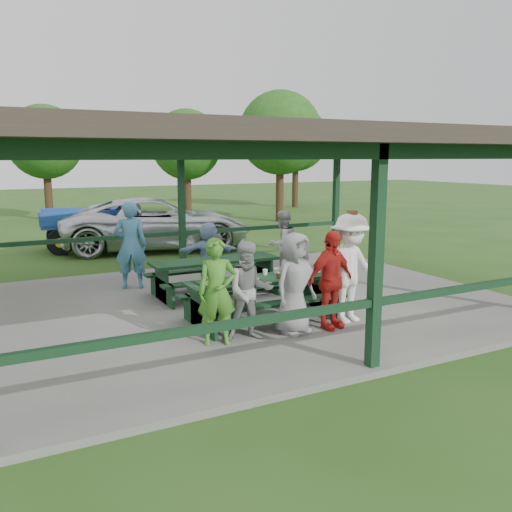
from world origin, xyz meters
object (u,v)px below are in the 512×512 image
contestant_white_fedora (350,268)px  farm_trailer (90,228)px  contestant_red (331,280)px  spectator_blue (131,245)px  contestant_grey_left (249,291)px  spectator_lblue (209,253)px  picnic_table_far (215,272)px  contestant_grey_mid (295,283)px  picnic_table_near (264,293)px  spectator_grey (282,244)px  pickup_truck (157,224)px  contestant_green (217,292)px

contestant_white_fedora → farm_trailer: 10.62m
contestant_red → spectator_blue: bearing=106.3°
contestant_grey_left → spectator_lblue: 3.89m
picnic_table_far → farm_trailer: 7.62m
contestant_grey_mid → contestant_red: bearing=-20.4°
contestant_white_fedora → spectator_blue: size_ratio=1.02×
picnic_table_near → spectator_grey: size_ratio=1.74×
contestant_red → spectator_grey: 3.83m
picnic_table_far → pickup_truck: size_ratio=0.45×
picnic_table_far → contestant_red: contestant_red is taller
spectator_lblue → contestant_grey_mid: bearing=107.0°
picnic_table_near → picnic_table_far: (-0.09, 2.00, -0.00)m
picnic_table_far → contestant_white_fedora: (1.33, -2.80, 0.47)m
picnic_table_near → pickup_truck: pickup_truck is taller
pickup_truck → contestant_red: bearing=-167.3°
contestant_grey_left → farm_trailer: 10.40m
picnic_table_far → contestant_grey_mid: contestant_grey_mid is taller
farm_trailer → contestant_grey_mid: bearing=-76.5°
spectator_grey → pickup_truck: 6.02m
contestant_red → spectator_lblue: (-0.58, 3.87, -0.11)m
picnic_table_far → contestant_green: 3.04m
contestant_grey_left → contestant_red: size_ratio=0.95×
picnic_table_near → contestant_white_fedora: contestant_white_fedora is taller
contestant_grey_left → pickup_truck: bearing=94.9°
picnic_table_far → spectator_grey: 2.16m
picnic_table_near → spectator_grey: spectator_grey is taller
picnic_table_far → spectator_blue: (-1.39, 1.37, 0.48)m
picnic_table_near → contestant_white_fedora: size_ratio=1.44×
farm_trailer → spectator_lblue: bearing=-71.7°
spectator_blue → spectator_grey: bearing=-173.1°
picnic_table_far → spectator_lblue: bearing=75.2°
picnic_table_far → spectator_grey: spectator_grey is taller
contestant_grey_left → pickup_truck: contestant_grey_left is taller
contestant_grey_mid → contestant_grey_left: bearing=159.7°
spectator_lblue → picnic_table_near: bearing=105.2°
spectator_blue → pickup_truck: spectator_blue is taller
contestant_white_fedora → spectator_lblue: 3.90m
contestant_green → spectator_blue: size_ratio=0.86×
farm_trailer → picnic_table_near: bearing=-76.2°
spectator_lblue → pickup_truck: size_ratio=0.24×
contestant_grey_mid → contestant_red: contestant_grey_mid is taller
contestant_green → spectator_grey: bearing=65.0°
spectator_blue → pickup_truck: size_ratio=0.32×
contestant_grey_left → spectator_grey: bearing=66.9°
contestant_white_fedora → pickup_truck: 9.42m
picnic_table_far → contestant_white_fedora: contestant_white_fedora is taller
picnic_table_far → contestant_red: size_ratio=1.61×
pickup_truck → farm_trailer: (-1.92, 0.93, -0.13)m
contestant_grey_mid → pickup_truck: (0.65, 9.50, -0.10)m
contestant_green → contestant_grey_left: contestant_green is taller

